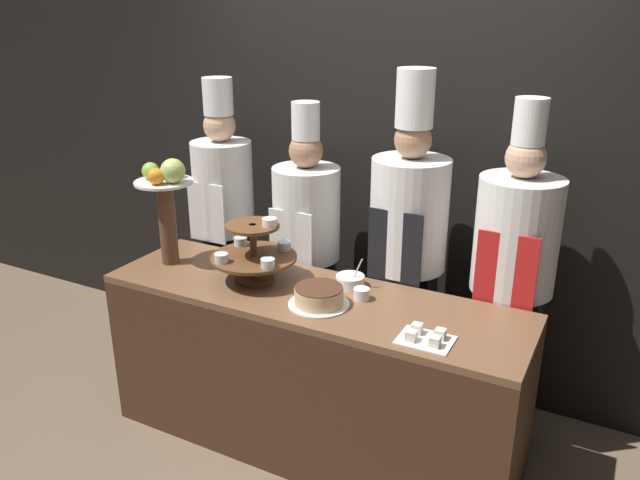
% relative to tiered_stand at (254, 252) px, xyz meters
% --- Properties ---
extents(ground_plane, '(14.00, 14.00, 0.00)m').
position_rel_tiered_stand_xyz_m(ground_plane, '(0.33, -0.32, -1.04)').
color(ground_plane, brown).
extents(wall_back, '(10.00, 0.06, 2.80)m').
position_rel_tiered_stand_xyz_m(wall_back, '(0.33, 0.89, 0.36)').
color(wall_back, black).
rests_on(wall_back, ground_plane).
extents(buffet_counter, '(2.14, 0.62, 0.88)m').
position_rel_tiered_stand_xyz_m(buffet_counter, '(0.33, -0.01, -0.60)').
color(buffet_counter, '#422819').
rests_on(buffet_counter, ground_plane).
extents(tiered_stand, '(0.44, 0.44, 0.34)m').
position_rel_tiered_stand_xyz_m(tiered_stand, '(0.00, 0.00, 0.00)').
color(tiered_stand, brown).
rests_on(tiered_stand, buffet_counter).
extents(fruit_pedestal, '(0.31, 0.31, 0.59)m').
position_rel_tiered_stand_xyz_m(fruit_pedestal, '(-0.53, -0.02, 0.23)').
color(fruit_pedestal, brown).
rests_on(fruit_pedestal, buffet_counter).
extents(cake_round, '(0.29, 0.29, 0.09)m').
position_rel_tiered_stand_xyz_m(cake_round, '(0.42, -0.10, -0.11)').
color(cake_round, white).
rests_on(cake_round, buffet_counter).
extents(cup_white, '(0.08, 0.08, 0.06)m').
position_rel_tiered_stand_xyz_m(cup_white, '(0.58, 0.05, -0.13)').
color(cup_white, white).
rests_on(cup_white, buffet_counter).
extents(cake_square_tray, '(0.23, 0.18, 0.05)m').
position_rel_tiered_stand_xyz_m(cake_square_tray, '(0.98, -0.19, -0.14)').
color(cake_square_tray, white).
rests_on(cake_square_tray, buffet_counter).
extents(serving_bowl_far, '(0.14, 0.14, 0.16)m').
position_rel_tiered_stand_xyz_m(serving_bowl_far, '(0.47, 0.16, -0.13)').
color(serving_bowl_far, white).
rests_on(serving_bowl_far, buffet_counter).
extents(chef_left, '(0.36, 0.36, 1.83)m').
position_rel_tiered_stand_xyz_m(chef_left, '(-0.55, 0.50, -0.03)').
color(chef_left, black).
rests_on(chef_left, ground_plane).
extents(chef_center_left, '(0.38, 0.38, 1.73)m').
position_rel_tiered_stand_xyz_m(chef_center_left, '(0.02, 0.50, -0.10)').
color(chef_center_left, black).
rests_on(chef_center_left, ground_plane).
extents(chef_center_right, '(0.41, 0.41, 1.93)m').
position_rel_tiered_stand_xyz_m(chef_center_right, '(0.64, 0.50, -0.01)').
color(chef_center_right, black).
rests_on(chef_center_right, ground_plane).
extents(chef_right, '(0.40, 0.40, 1.82)m').
position_rel_tiered_stand_xyz_m(chef_right, '(1.19, 0.50, -0.05)').
color(chef_right, black).
rests_on(chef_right, ground_plane).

